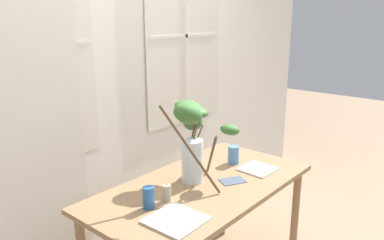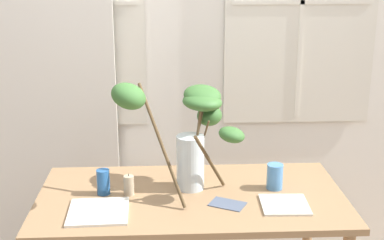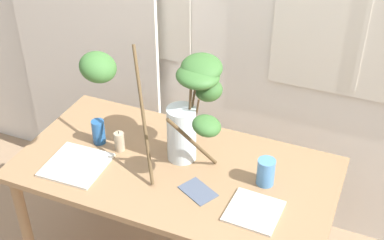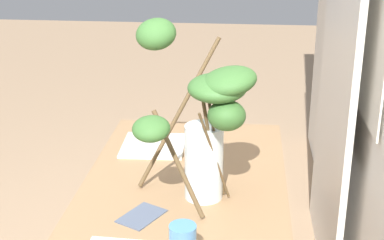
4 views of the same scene
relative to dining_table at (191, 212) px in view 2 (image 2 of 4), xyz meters
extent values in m
cube|color=silver|center=(0.00, 0.77, 0.62)|extent=(4.98, 0.12, 2.62)
cube|color=white|center=(-0.65, 0.70, 0.92)|extent=(0.79, 0.01, 1.32)
cube|color=silver|center=(-0.65, 0.70, 0.92)|extent=(0.86, 0.01, 1.39)
cube|color=silver|center=(-0.65, 0.70, 0.92)|extent=(0.02, 0.01, 1.32)
cube|color=silver|center=(-0.65, 0.70, 0.92)|extent=(0.79, 0.01, 0.02)
cube|color=white|center=(0.65, 0.70, 0.92)|extent=(0.79, 0.01, 1.32)
cube|color=silver|center=(0.65, 0.70, 0.92)|extent=(0.86, 0.01, 1.39)
cube|color=silver|center=(0.65, 0.70, 0.92)|extent=(0.02, 0.01, 1.32)
cube|color=silver|center=(0.65, 0.70, 0.92)|extent=(0.79, 0.01, 0.02)
cube|color=silver|center=(-0.85, 0.64, 0.44)|extent=(0.93, 0.03, 2.24)
cube|color=#93704C|center=(0.00, 0.00, 0.08)|extent=(1.44, 0.75, 0.03)
cylinder|color=#93704C|center=(0.66, 0.31, -0.31)|extent=(0.05, 0.05, 0.74)
cylinder|color=silver|center=(0.00, 0.08, 0.22)|extent=(0.13, 0.13, 0.26)
cylinder|color=silver|center=(0.00, 0.08, 0.14)|extent=(0.12, 0.12, 0.08)
cylinder|color=brown|center=(0.09, 0.00, 0.26)|extent=(0.17, 0.20, 0.32)
ellipsoid|color=#38662D|center=(0.18, -0.07, 0.41)|extent=(0.18, 0.17, 0.10)
cylinder|color=brown|center=(0.03, 0.12, 0.32)|extent=(0.09, 0.08, 0.43)
ellipsoid|color=#38662D|center=(0.06, 0.16, 0.53)|extent=(0.26, 0.26, 0.13)
cylinder|color=brown|center=(0.05, 0.12, 0.27)|extent=(0.09, 0.11, 0.33)
ellipsoid|color=#38662D|center=(0.10, 0.16, 0.43)|extent=(0.18, 0.17, 0.12)
cylinder|color=brown|center=(0.03, 0.10, 0.31)|extent=(0.06, 0.08, 0.41)
ellipsoid|color=#38662D|center=(0.06, 0.12, 0.51)|extent=(0.27, 0.26, 0.10)
cylinder|color=brown|center=(-0.13, -0.02, 0.35)|extent=(0.22, 0.29, 0.51)
ellipsoid|color=#38662D|center=(-0.27, -0.12, 0.60)|extent=(0.23, 0.22, 0.17)
cylinder|color=#235693|center=(-0.41, 0.03, 0.15)|extent=(0.06, 0.06, 0.12)
cylinder|color=#4C84BC|center=(0.40, 0.05, 0.15)|extent=(0.08, 0.08, 0.12)
cube|color=silver|center=(-0.41, -0.17, 0.10)|extent=(0.27, 0.27, 0.01)
cube|color=silver|center=(0.41, -0.14, 0.10)|extent=(0.22, 0.22, 0.01)
cube|color=#4C566B|center=(0.16, -0.11, 0.09)|extent=(0.18, 0.16, 0.00)
cylinder|color=tan|center=(-0.29, 0.02, 0.14)|extent=(0.05, 0.05, 0.09)
cylinder|color=black|center=(-0.29, 0.02, 0.19)|extent=(0.00, 0.00, 0.01)
camera|label=1|loc=(-1.65, -1.33, 1.08)|focal=35.80mm
camera|label=2|loc=(-0.11, -2.33, 1.17)|focal=50.77mm
camera|label=3|loc=(0.78, -1.65, 1.58)|focal=48.75mm
camera|label=4|loc=(1.78, 0.21, 1.05)|focal=53.61mm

